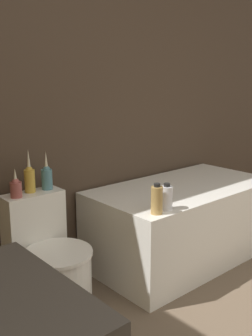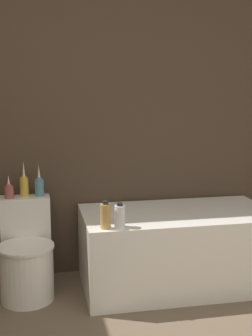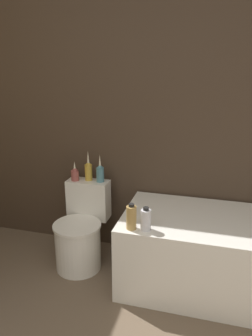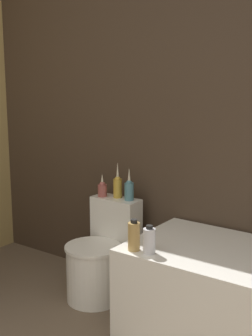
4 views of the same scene
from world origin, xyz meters
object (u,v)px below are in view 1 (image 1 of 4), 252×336
at_px(shampoo_bottle_short, 167,198).
at_px(toilet, 52,266).
at_px(shampoo_bottle_tall, 157,200).
at_px(bathtub, 182,221).
at_px(vase_silver, 30,178).
at_px(vase_bronze, 47,176).
at_px(vase_gold, 16,187).

bearing_deg(shampoo_bottle_short, toilet, 153.07).
bearing_deg(shampoo_bottle_short, shampoo_bottle_tall, -172.91).
relative_size(bathtub, shampoo_bottle_short, 8.55).
relative_size(vase_silver, shampoo_bottle_short, 1.59).
height_order(bathtub, vase_bronze, vase_bronze).
height_order(vase_silver, vase_bronze, vase_silver).
height_order(vase_gold, vase_bronze, vase_bronze).
bearing_deg(vase_silver, vase_gold, -158.97).
relative_size(vase_gold, shampoo_bottle_short, 1.04).
distance_m(vase_gold, vase_silver, 0.12).
distance_m(vase_gold, shampoo_bottle_tall, 0.82).
distance_m(toilet, shampoo_bottle_short, 0.79).
height_order(vase_gold, shampoo_bottle_tall, vase_gold).
height_order(toilet, shampoo_bottle_short, shampoo_bottle_short).
distance_m(vase_gold, shampoo_bottle_short, 0.89).
distance_m(vase_gold, vase_bronze, 0.22).
bearing_deg(toilet, shampoo_bottle_tall, -32.03).
distance_m(bathtub, toilet, 1.12).
distance_m(toilet, vase_silver, 0.54).
bearing_deg(toilet, bathtub, -1.54).
xyz_separation_m(toilet, vase_silver, (-0.00, 0.22, 0.49)).
height_order(vase_bronze, shampoo_bottle_short, vase_bronze).
bearing_deg(shampoo_bottle_tall, toilet, 147.97).
distance_m(bathtub, vase_bronze, 1.14).
height_order(vase_bronze, shampoo_bottle_tall, vase_bronze).
bearing_deg(toilet, vase_gold, 121.64).
distance_m(bathtub, shampoo_bottle_tall, 0.76).
xyz_separation_m(vase_bronze, shampoo_bottle_short, (0.52, -0.53, -0.12)).
relative_size(toilet, vase_bronze, 2.88).
relative_size(toilet, vase_silver, 2.61).
bearing_deg(vase_silver, toilet, -90.00).
bearing_deg(vase_gold, vase_silver, 21.03).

